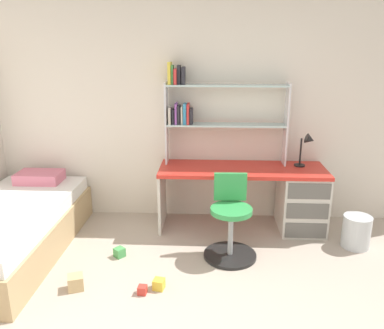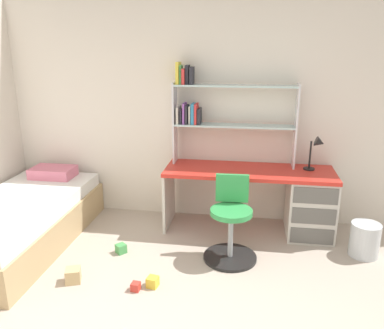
{
  "view_description": "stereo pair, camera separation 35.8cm",
  "coord_description": "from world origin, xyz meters",
  "px_view_note": "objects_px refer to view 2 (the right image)",
  "views": [
    {
      "loc": [
        -0.03,
        -1.82,
        1.99
      ],
      "look_at": [
        -0.2,
        1.61,
        0.95
      ],
      "focal_mm": 36.37,
      "sensor_mm": 36.0,
      "label": 1
    },
    {
      "loc": [
        0.32,
        -1.78,
        1.99
      ],
      "look_at": [
        -0.2,
        1.61,
        0.95
      ],
      "focal_mm": 36.37,
      "sensor_mm": 36.0,
      "label": 2
    }
  ],
  "objects_px": {
    "desk_lamp": "(317,148)",
    "bed_platform": "(21,222)",
    "toy_block_natural_4": "(73,275)",
    "toy_block_red_2": "(136,287)",
    "waste_bin": "(365,240)",
    "bookshelf_hutch": "(216,108)",
    "desk": "(292,199)",
    "toy_block_green_1": "(121,249)",
    "toy_block_yellow_5": "(153,282)",
    "swivel_chair": "(231,227)"
  },
  "relations": [
    {
      "from": "desk_lamp",
      "to": "waste_bin",
      "type": "xyz_separation_m",
      "value": [
        0.45,
        -0.47,
        -0.8
      ]
    },
    {
      "from": "desk",
      "to": "bed_platform",
      "type": "distance_m",
      "value": 2.89
    },
    {
      "from": "bed_platform",
      "to": "toy_block_yellow_5",
      "type": "bearing_deg",
      "value": -19.45
    },
    {
      "from": "waste_bin",
      "to": "toy_block_natural_4",
      "type": "height_order",
      "value": "waste_bin"
    },
    {
      "from": "desk",
      "to": "swivel_chair",
      "type": "height_order",
      "value": "swivel_chair"
    },
    {
      "from": "desk_lamp",
      "to": "toy_block_natural_4",
      "type": "bearing_deg",
      "value": -148.36
    },
    {
      "from": "bed_platform",
      "to": "toy_block_red_2",
      "type": "relative_size",
      "value": 28.33
    },
    {
      "from": "toy_block_green_1",
      "to": "toy_block_natural_4",
      "type": "distance_m",
      "value": 0.6
    },
    {
      "from": "swivel_chair",
      "to": "bed_platform",
      "type": "bearing_deg",
      "value": -178.61
    },
    {
      "from": "toy_block_red_2",
      "to": "desk_lamp",
      "type": "bearing_deg",
      "value": 40.77
    },
    {
      "from": "desk",
      "to": "toy_block_green_1",
      "type": "xyz_separation_m",
      "value": [
        -1.72,
        -0.73,
        -0.35
      ]
    },
    {
      "from": "bed_platform",
      "to": "waste_bin",
      "type": "relative_size",
      "value": 6.04
    },
    {
      "from": "toy_block_natural_4",
      "to": "toy_block_yellow_5",
      "type": "xyz_separation_m",
      "value": [
        0.71,
        0.04,
        -0.02
      ]
    },
    {
      "from": "bookshelf_hutch",
      "to": "toy_block_natural_4",
      "type": "distance_m",
      "value": 2.24
    },
    {
      "from": "desk",
      "to": "desk_lamp",
      "type": "xyz_separation_m",
      "value": [
        0.22,
        0.07,
        0.56
      ]
    },
    {
      "from": "toy_block_green_1",
      "to": "bookshelf_hutch",
      "type": "bearing_deg",
      "value": 47.11
    },
    {
      "from": "bookshelf_hutch",
      "to": "toy_block_green_1",
      "type": "distance_m",
      "value": 1.8
    },
    {
      "from": "bookshelf_hutch",
      "to": "toy_block_red_2",
      "type": "bearing_deg",
      "value": -109.11
    },
    {
      "from": "desk",
      "to": "bed_platform",
      "type": "bearing_deg",
      "value": -166.09
    },
    {
      "from": "swivel_chair",
      "to": "toy_block_red_2",
      "type": "xyz_separation_m",
      "value": [
        -0.76,
        -0.67,
        -0.29
      ]
    },
    {
      "from": "bed_platform",
      "to": "toy_block_yellow_5",
      "type": "height_order",
      "value": "bed_platform"
    },
    {
      "from": "bookshelf_hutch",
      "to": "toy_block_yellow_5",
      "type": "bearing_deg",
      "value": -105.36
    },
    {
      "from": "desk_lamp",
      "to": "toy_block_green_1",
      "type": "height_order",
      "value": "desk_lamp"
    },
    {
      "from": "bookshelf_hutch",
      "to": "bed_platform",
      "type": "xyz_separation_m",
      "value": [
        -1.94,
        -0.88,
        -1.1
      ]
    },
    {
      "from": "desk_lamp",
      "to": "waste_bin",
      "type": "relative_size",
      "value": 1.14
    },
    {
      "from": "desk",
      "to": "toy_block_green_1",
      "type": "relative_size",
      "value": 20.11
    },
    {
      "from": "desk",
      "to": "toy_block_red_2",
      "type": "relative_size",
      "value": 25.45
    },
    {
      "from": "bed_platform",
      "to": "desk",
      "type": "bearing_deg",
      "value": 13.91
    },
    {
      "from": "desk",
      "to": "bookshelf_hutch",
      "type": "xyz_separation_m",
      "value": [
        -0.87,
        0.19,
        0.95
      ]
    },
    {
      "from": "waste_bin",
      "to": "desk_lamp",
      "type": "bearing_deg",
      "value": 133.85
    },
    {
      "from": "desk",
      "to": "toy_block_yellow_5",
      "type": "distance_m",
      "value": 1.8
    },
    {
      "from": "waste_bin",
      "to": "toy_block_red_2",
      "type": "xyz_separation_m",
      "value": [
        -2.06,
        -0.92,
        -0.13
      ]
    },
    {
      "from": "toy_block_red_2",
      "to": "toy_block_natural_4",
      "type": "distance_m",
      "value": 0.58
    },
    {
      "from": "bookshelf_hutch",
      "to": "toy_block_yellow_5",
      "type": "height_order",
      "value": "bookshelf_hutch"
    },
    {
      "from": "swivel_chair",
      "to": "toy_block_red_2",
      "type": "relative_size",
      "value": 11.27
    },
    {
      "from": "toy_block_green_1",
      "to": "desk",
      "type": "bearing_deg",
      "value": 23.0
    },
    {
      "from": "waste_bin",
      "to": "toy_block_yellow_5",
      "type": "relative_size",
      "value": 3.71
    },
    {
      "from": "bookshelf_hutch",
      "to": "desk_lamp",
      "type": "xyz_separation_m",
      "value": [
        1.09,
        -0.12,
        -0.38
      ]
    },
    {
      "from": "toy_block_natural_4",
      "to": "toy_block_red_2",
      "type": "bearing_deg",
      "value": -3.88
    },
    {
      "from": "bed_platform",
      "to": "toy_block_natural_4",
      "type": "bearing_deg",
      "value": -34.82
    },
    {
      "from": "toy_block_red_2",
      "to": "waste_bin",
      "type": "bearing_deg",
      "value": 23.94
    },
    {
      "from": "bookshelf_hutch",
      "to": "swivel_chair",
      "type": "xyz_separation_m",
      "value": [
        0.24,
        -0.83,
        -1.02
      ]
    },
    {
      "from": "bookshelf_hutch",
      "to": "swivel_chair",
      "type": "height_order",
      "value": "bookshelf_hutch"
    },
    {
      "from": "desk",
      "to": "toy_block_green_1",
      "type": "bearing_deg",
      "value": -157.0
    },
    {
      "from": "toy_block_green_1",
      "to": "toy_block_red_2",
      "type": "xyz_separation_m",
      "value": [
        0.33,
        -0.59,
        -0.01
      ]
    },
    {
      "from": "waste_bin",
      "to": "bed_platform",
      "type": "bearing_deg",
      "value": -175.17
    },
    {
      "from": "desk",
      "to": "waste_bin",
      "type": "xyz_separation_m",
      "value": [
        0.68,
        -0.4,
        -0.23
      ]
    },
    {
      "from": "desk_lamp",
      "to": "toy_block_natural_4",
      "type": "relative_size",
      "value": 3.03
    },
    {
      "from": "desk_lamp",
      "to": "bed_platform",
      "type": "distance_m",
      "value": 3.2
    },
    {
      "from": "toy_block_yellow_5",
      "to": "toy_block_green_1",
      "type": "bearing_deg",
      "value": 131.81
    }
  ]
}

